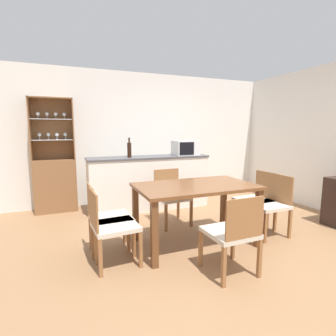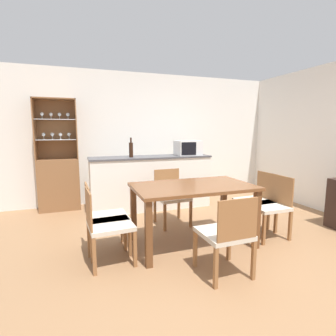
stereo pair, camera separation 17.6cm
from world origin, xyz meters
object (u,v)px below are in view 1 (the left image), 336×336
dining_table (196,193)px  dining_chair_side_right_far (256,199)px  dining_chair_side_right_near (270,204)px  dining_chair_head_near (232,233)px  display_cabinet (55,177)px  microwave (185,148)px  wine_bottle (129,150)px  dining_chair_side_left_near (111,226)px  dining_chair_side_left_far (107,218)px  dining_chair_head_far (171,196)px

dining_table → dining_chair_side_right_far: size_ratio=1.78×
dining_chair_side_right_near → dining_chair_head_near: size_ratio=1.00×
display_cabinet → microwave: (2.30, -0.50, 0.49)m
display_cabinet → wine_bottle: display_cabinet is taller
microwave → dining_chair_side_right_far: bearing=-74.1°
dining_chair_side_left_near → dining_table: bearing=93.1°
dining_table → microwave: size_ratio=3.26×
dining_chair_side_left_far → dining_chair_side_right_far: 2.16m
dining_chair_side_left_far → microwave: size_ratio=1.83×
dining_chair_head_far → wine_bottle: size_ratio=2.42×
display_cabinet → dining_chair_head_far: size_ratio=2.39×
dining_chair_head_near → dining_chair_side_left_near: bearing=147.9°
dining_chair_side_right_near → microwave: size_ratio=1.83×
dining_chair_side_right_far → display_cabinet: bearing=51.2°
display_cabinet → dining_chair_head_far: bearing=-39.5°
dining_chair_side_right_near → dining_chair_head_far: bearing=49.9°
display_cabinet → dining_chair_side_right_near: (2.74, -2.27, -0.18)m
dining_chair_head_near → dining_table: bearing=88.9°
display_cabinet → dining_chair_side_right_far: bearing=-36.3°
dining_table → dining_chair_head_far: dining_chair_head_far is taller
dining_chair_side_left_far → dining_chair_side_right_far: same height
dining_chair_side_right_near → display_cabinet: bearing=50.3°
dining_chair_head_far → dining_chair_side_right_far: bearing=145.6°
dining_chair_head_far → dining_chair_side_right_far: size_ratio=1.00×
dining_chair_head_near → dining_chair_side_left_near: (-1.08, 0.65, 0.00)m
microwave → wine_bottle: bearing=-177.6°
display_cabinet → dining_chair_side_left_far: (0.58, -2.01, -0.18)m
dining_chair_side_right_near → wine_bottle: 2.40m
display_cabinet → dining_chair_side_right_far: (2.74, -2.01, -0.18)m
dining_table → dining_chair_side_left_far: bearing=173.2°
display_cabinet → dining_chair_side_left_near: 2.36m
dining_chair_side_left_far → dining_chair_side_right_far: (2.16, 0.00, 0.00)m
dining_table → dining_chair_side_right_far: bearing=7.0°
dining_table → dining_chair_side_right_near: dining_chair_side_right_near is taller
dining_chair_head_near → display_cabinet: bearing=118.4°
dining_chair_head_far → dining_chair_side_left_far: size_ratio=1.00×
dining_chair_side_left_far → wine_bottle: (0.63, 1.46, 0.67)m
display_cabinet → dining_chair_side_right_near: size_ratio=2.39×
dining_chair_head_near → dining_chair_side_left_near: size_ratio=1.00×
dining_chair_side_left_near → dining_chair_side_left_far: bearing=176.0°
dining_chair_side_left_far → microwave: microwave is taller
dining_chair_head_far → dining_chair_side_left_far: same height
display_cabinet → wine_bottle: 1.42m
dining_chair_head_far → dining_chair_side_right_near: size_ratio=1.00×
dining_chair_head_far → dining_chair_head_near: (0.00, -1.56, 0.00)m
dining_table → wine_bottle: size_ratio=4.31×
dining_chair_head_far → dining_chair_side_right_far: same height
dining_chair_side_right_near → dining_chair_side_right_far: same height
microwave → wine_bottle: (-1.09, -0.04, 0.00)m
display_cabinet → dining_chair_side_right_far: size_ratio=2.39×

